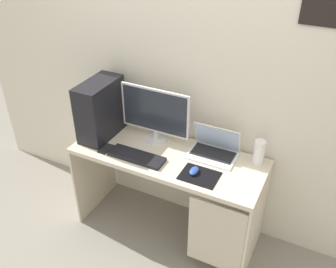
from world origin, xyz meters
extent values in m
plane|color=gray|center=(0.00, 0.00, 0.00)|extent=(8.00, 8.00, 0.00)
cube|color=beige|center=(0.00, 0.32, 1.30)|extent=(4.00, 0.04, 2.60)
cube|color=black|center=(0.88, 0.29, 1.87)|extent=(0.36, 0.01, 0.26)
cube|color=beige|center=(0.00, 0.00, 0.75)|extent=(1.43, 0.55, 0.03)
cube|color=beige|center=(-0.71, 0.00, 0.36)|extent=(0.02, 0.55, 0.73)
cube|color=beige|center=(0.71, 0.00, 0.36)|extent=(0.02, 0.55, 0.73)
cube|color=beige|center=(0.50, -0.27, 0.40)|extent=(0.40, 0.01, 0.58)
cube|color=black|center=(-0.59, 0.02, 0.99)|extent=(0.20, 0.41, 0.46)
cylinder|color=silver|center=(-0.18, 0.15, 0.77)|extent=(0.18, 0.18, 0.01)
cylinder|color=silver|center=(-0.18, 0.15, 0.81)|extent=(0.04, 0.04, 0.07)
cube|color=silver|center=(-0.18, 0.14, 1.02)|extent=(0.56, 0.02, 0.36)
cube|color=#232833|center=(-0.18, 0.13, 1.02)|extent=(0.53, 0.00, 0.33)
cube|color=white|center=(0.30, 0.13, 0.77)|extent=(0.35, 0.24, 0.01)
cube|color=black|center=(0.30, 0.14, 0.78)|extent=(0.31, 0.16, 0.00)
cube|color=white|center=(0.30, 0.21, 0.88)|extent=(0.35, 0.08, 0.21)
cube|color=#ADC1E5|center=(0.30, 0.20, 0.88)|extent=(0.33, 0.07, 0.19)
cylinder|color=white|center=(0.62, 0.19, 0.86)|extent=(0.08, 0.08, 0.19)
cube|color=black|center=(-0.19, -0.14, 0.78)|extent=(0.42, 0.14, 0.02)
cube|color=black|center=(0.30, -0.13, 0.77)|extent=(0.26, 0.20, 0.00)
ellipsoid|color=#2D51B2|center=(0.26, -0.12, 0.79)|extent=(0.06, 0.10, 0.03)
cube|color=#232326|center=(-0.45, -0.15, 0.77)|extent=(0.07, 0.13, 0.01)
camera|label=1|loc=(0.98, -1.99, 2.37)|focal=39.78mm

